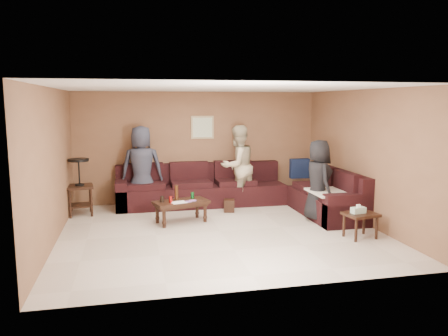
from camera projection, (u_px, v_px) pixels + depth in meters
name	position (u px, v px, depth m)	size (l,w,h in m)	color
room	(220.00, 138.00, 7.49)	(5.60, 5.50, 2.50)	beige
sectional_sofa	(243.00, 194.00, 9.32)	(4.65, 2.90, 0.97)	black
coffee_table	(181.00, 204.00, 8.24)	(1.11, 0.76, 0.70)	black
end_table_left	(80.00, 186.00, 8.76)	(0.56, 0.56, 1.15)	black
side_table_right	(360.00, 216.00, 7.30)	(0.58, 0.50, 0.57)	black
waste_bin	(229.00, 206.00, 9.09)	(0.22, 0.22, 0.26)	black
wall_art	(202.00, 127.00, 9.90)	(0.52, 0.04, 0.52)	tan
person_left	(142.00, 167.00, 9.27)	(0.87, 0.57, 1.78)	#2A2D3A
person_middle	(238.00, 166.00, 9.54)	(0.86, 0.67, 1.77)	#BFB18D
person_right	(318.00, 181.00, 8.32)	(0.76, 0.50, 1.56)	black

